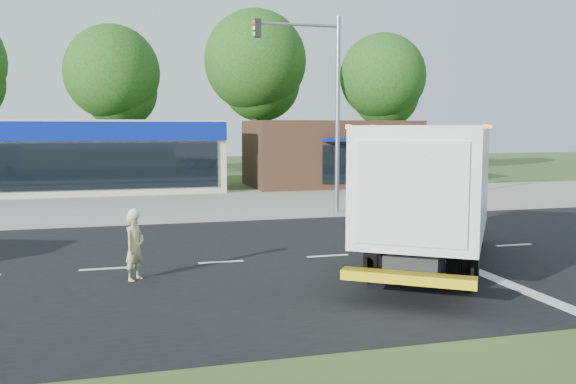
{
  "coord_description": "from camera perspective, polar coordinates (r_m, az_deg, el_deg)",
  "views": [
    {
      "loc": [
        -5.45,
        -15.85,
        3.58
      ],
      "look_at": [
        -0.79,
        1.31,
        1.7
      ],
      "focal_mm": 38.0,
      "sensor_mm": 36.0,
      "label": 1
    }
  ],
  "objects": [
    {
      "name": "ground",
      "position": [
        17.14,
        3.73,
        -6.03
      ],
      "size": [
        120.0,
        120.0,
        0.0
      ],
      "primitive_type": "plane",
      "color": "#385123",
      "rests_on": "ground"
    },
    {
      "name": "road_asphalt",
      "position": [
        17.14,
        3.73,
        -6.02
      ],
      "size": [
        60.0,
        14.0,
        0.02
      ],
      "primitive_type": "cube",
      "color": "black",
      "rests_on": "ground"
    },
    {
      "name": "sidewalk",
      "position": [
        24.91,
        -2.4,
        -2.09
      ],
      "size": [
        60.0,
        2.4,
        0.12
      ],
      "primitive_type": "cube",
      "color": "gray",
      "rests_on": "ground"
    },
    {
      "name": "parking_apron",
      "position": [
        30.55,
        -4.81,
        -0.69
      ],
      "size": [
        60.0,
        9.0,
        0.02
      ],
      "primitive_type": "cube",
      "color": "gray",
      "rests_on": "ground"
    },
    {
      "name": "lane_markings",
      "position": [
        16.41,
        9.77,
        -6.59
      ],
      "size": [
        55.2,
        7.0,
        0.01
      ],
      "color": "silver",
      "rests_on": "road_asphalt"
    },
    {
      "name": "ems_box_truck",
      "position": [
        16.0,
        13.27,
        0.57
      ],
      "size": [
        6.75,
        8.2,
        3.65
      ],
      "rotation": [
        0.0,
        0.0,
        0.97
      ],
      "color": "black",
      "rests_on": "ground"
    },
    {
      "name": "emergency_worker",
      "position": [
        14.77,
        -14.17,
        -4.82
      ],
      "size": [
        0.66,
        0.7,
        1.71
      ],
      "rotation": [
        0.0,
        0.0,
        0.92
      ],
      "color": "tan",
      "rests_on": "ground"
    },
    {
      "name": "retail_strip_mall",
      "position": [
        35.99,
        -20.87,
        3.15
      ],
      "size": [
        18.0,
        6.2,
        4.0
      ],
      "color": "beige",
      "rests_on": "ground"
    },
    {
      "name": "brown_storefront",
      "position": [
        37.97,
        3.97,
        3.64
      ],
      "size": [
        10.0,
        6.7,
        4.0
      ],
      "color": "#382316",
      "rests_on": "ground"
    },
    {
      "name": "traffic_signal_pole",
      "position": [
        24.75,
        3.25,
        9.14
      ],
      "size": [
        3.51,
        0.25,
        8.0
      ],
      "color": "gray",
      "rests_on": "ground"
    },
    {
      "name": "background_trees",
      "position": [
        44.42,
        -9.36,
        10.87
      ],
      "size": [
        36.77,
        7.39,
        12.1
      ],
      "color": "#332114",
      "rests_on": "ground"
    }
  ]
}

